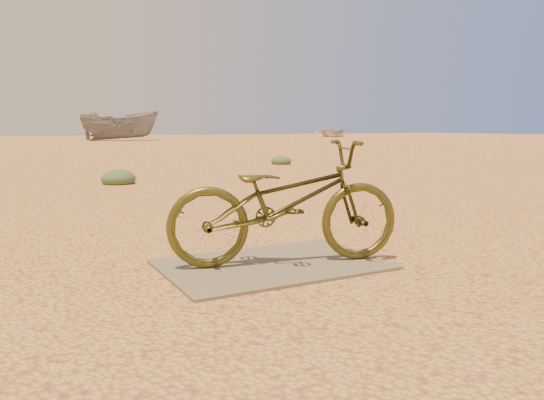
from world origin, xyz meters
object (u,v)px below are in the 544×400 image
bicycle (285,202)px  boat_far_right (333,131)px  boat_mid_right (120,126)px  plywood_board (272,264)px

bicycle → boat_far_right: bearing=-20.2°
boat_mid_right → boat_far_right: boat_mid_right is taller
plywood_board → boat_mid_right: bearing=79.8°
plywood_board → bicycle: size_ratio=0.92×
boat_mid_right → boat_far_right: (22.02, 4.99, -0.54)m
plywood_board → bicycle: bearing=-22.2°
boat_mid_right → boat_far_right: size_ratio=1.08×
plywood_board → bicycle: (0.09, -0.04, 0.47)m
boat_mid_right → plywood_board: bearing=-173.9°
plywood_board → boat_mid_right: boat_mid_right is taller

